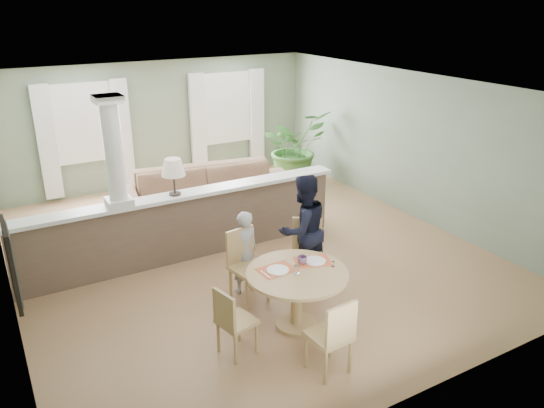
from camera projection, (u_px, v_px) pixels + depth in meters
ground at (243, 250)px, 8.84m from camera, size 8.00×8.00×0.00m
room_shell at (222, 136)px, 8.68m from camera, size 7.02×8.02×2.71m
pony_wall at (181, 218)px, 8.29m from camera, size 5.32×0.38×2.70m
sofa at (209, 196)px, 9.83m from camera, size 3.53×1.84×0.98m
houseplant at (294, 147)px, 11.83m from camera, size 1.70×1.55×1.63m
dining_table at (297, 283)px, 6.60m from camera, size 1.27×1.27×0.87m
chair_far_boy at (246, 262)px, 7.24m from camera, size 0.53×0.53×1.01m
chair_far_man at (306, 250)px, 7.59m from camera, size 0.63×0.63×1.00m
chair_near at (333, 334)px, 5.74m from camera, size 0.45×0.45×0.94m
chair_side at (232, 320)px, 6.08m from camera, size 0.47×0.47×0.87m
child_person at (244, 252)px, 7.39m from camera, size 0.47×0.33×1.22m
man_person at (303, 229)px, 7.61m from camera, size 0.86×0.70×1.64m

